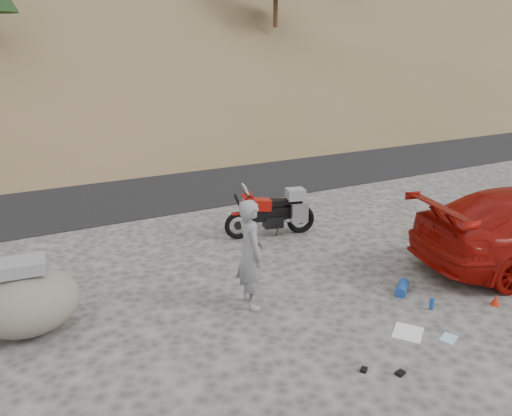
{
  "coord_description": "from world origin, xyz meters",
  "views": [
    {
      "loc": [
        -4.56,
        -6.45,
        4.25
      ],
      "look_at": [
        0.14,
        2.29,
        1.0
      ],
      "focal_mm": 35.0,
      "sensor_mm": 36.0,
      "label": 1
    }
  ],
  "objects": [
    {
      "name": "gear_glove_b",
      "position": [
        -0.51,
        -2.05,
        0.02
      ],
      "size": [
        0.14,
        0.13,
        0.04
      ],
      "primitive_type": "cube",
      "rotation": [
        0.0,
        0.0,
        0.62
      ],
      "color": "black",
      "rests_on": "ground"
    },
    {
      "name": "boulder",
      "position": [
        -4.43,
        1.2,
        0.52
      ],
      "size": [
        1.9,
        1.75,
        1.19
      ],
      "rotation": [
        0.0,
        0.0,
        -0.32
      ],
      "color": "#605952",
      "rests_on": "ground"
    },
    {
      "name": "motorcycle",
      "position": [
        1.0,
        2.98,
        0.56
      ],
      "size": [
        2.16,
        0.9,
        1.3
      ],
      "rotation": [
        0.0,
        0.0,
        -0.21
      ],
      "color": "black",
      "rests_on": "ground"
    },
    {
      "name": "gear_funnel",
      "position": [
        2.67,
        -1.69,
        0.1
      ],
      "size": [
        0.15,
        0.15,
        0.19
      ],
      "primitive_type": "cone",
      "rotation": [
        0.0,
        0.0,
        -0.01
      ],
      "color": "red",
      "rests_on": "ground"
    },
    {
      "name": "gear_bottle",
      "position": [
        1.59,
        -1.27,
        0.1
      ],
      "size": [
        0.1,
        0.1,
        0.21
      ],
      "primitive_type": "cylinder",
      "rotation": [
        0.0,
        0.0,
        -0.43
      ],
      "color": "#184391",
      "rests_on": "ground"
    },
    {
      "name": "gear_white_cloth",
      "position": [
        0.71,
        -1.63,
        0.01
      ],
      "size": [
        0.64,
        0.63,
        0.02
      ],
      "primitive_type": "cube",
      "rotation": [
        0.0,
        0.0,
        0.64
      ],
      "color": "white",
      "rests_on": "ground"
    },
    {
      "name": "gear_glove_a",
      "position": [
        -0.12,
        -2.34,
        0.02
      ],
      "size": [
        0.15,
        0.12,
        0.04
      ],
      "primitive_type": "cube",
      "rotation": [
        0.0,
        0.0,
        0.26
      ],
      "color": "black",
      "rests_on": "ground"
    },
    {
      "name": "man",
      "position": [
        -1.02,
        0.32,
        0.0
      ],
      "size": [
        0.54,
        0.74,
        1.89
      ],
      "primitive_type": "imported",
      "rotation": [
        0.0,
        0.0,
        1.44
      ],
      "color": "gray",
      "rests_on": "ground"
    },
    {
      "name": "road",
      "position": [
        0.0,
        9.0,
        0.0
      ],
      "size": [
        120.0,
        7.0,
        0.05
      ],
      "primitive_type": "cube",
      "color": "black",
      "rests_on": "ground"
    },
    {
      "name": "gear_blue_cloth",
      "position": [
        1.14,
        -2.04,
        0.01
      ],
      "size": [
        0.34,
        0.31,
        0.01
      ],
      "primitive_type": "cube",
      "rotation": [
        0.0,
        0.0,
        0.41
      ],
      "color": "#9BC8EF",
      "rests_on": "ground"
    },
    {
      "name": "gear_blue_mat",
      "position": [
        1.58,
        -0.58,
        0.09
      ],
      "size": [
        0.49,
        0.44,
        0.19
      ],
      "primitive_type": "cylinder",
      "rotation": [
        0.0,
        1.57,
        0.66
      ],
      "color": "#184391",
      "rests_on": "ground"
    },
    {
      "name": "ground",
      "position": [
        0.0,
        0.0,
        0.0
      ],
      "size": [
        140.0,
        140.0,
        0.0
      ],
      "primitive_type": "plane",
      "color": "#43413E",
      "rests_on": "ground"
    }
  ]
}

